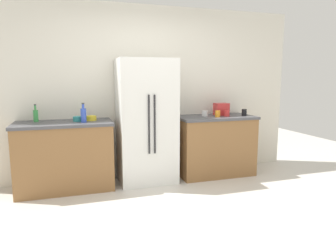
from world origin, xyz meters
TOP-DOWN VIEW (x-y plane):
  - ground_plane at (0.00, 0.00)m, footprint 10.07×10.07m
  - kitchen_back_panel at (0.00, 1.81)m, footprint 5.04×0.10m
  - counter_left at (-1.16, 1.44)m, footprint 1.28×0.65m
  - counter_right at (1.09, 1.44)m, footprint 1.20×0.65m
  - refrigerator at (-0.02, 1.44)m, footprint 0.82×0.63m
  - toaster at (1.23, 1.52)m, footprint 0.21×0.17m
  - bottle_a at (-0.90, 1.34)m, footprint 0.07×0.07m
  - bottle_b at (-1.51, 1.59)m, footprint 0.06×0.06m
  - cup_a at (0.92, 1.47)m, footprint 0.09×0.09m
  - cup_b at (1.53, 1.33)m, footprint 0.08×0.08m
  - cup_c at (1.06, 1.30)m, footprint 0.08×0.08m
  - cup_d at (1.24, 1.35)m, footprint 0.09×0.09m
  - bowl_a at (-0.79, 1.49)m, footprint 0.14×0.14m
  - bowl_b at (-0.97, 1.47)m, footprint 0.14×0.14m

SIDE VIEW (x-z plane):
  - ground_plane at x=0.00m, z-range 0.00..0.00m
  - counter_left at x=-1.16m, z-range 0.00..0.94m
  - counter_right at x=1.09m, z-range 0.00..0.94m
  - refrigerator at x=-0.02m, z-range 0.00..1.79m
  - bowl_b at x=-0.97m, z-range 0.93..1.00m
  - bowl_a at x=-0.79m, z-range 0.93..1.00m
  - cup_a at x=0.92m, z-range 0.93..1.02m
  - cup_d at x=1.24m, z-range 0.93..1.03m
  - cup_c at x=1.06m, z-range 0.93..1.03m
  - cup_b at x=1.53m, z-range 0.93..1.04m
  - bottle_b at x=-1.51m, z-range 0.90..1.14m
  - toaster at x=1.23m, z-range 0.93..1.12m
  - bottle_a at x=-0.90m, z-range 0.91..1.17m
  - kitchen_back_panel at x=0.00m, z-range 0.00..2.60m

